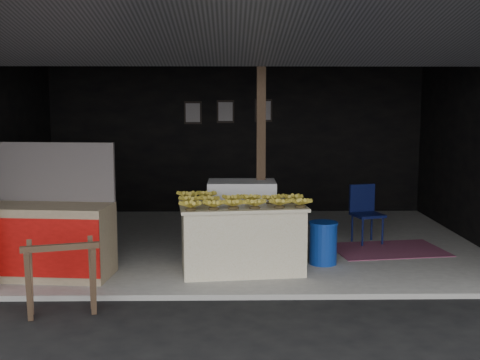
{
  "coord_description": "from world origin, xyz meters",
  "views": [
    {
      "loc": [
        -0.12,
        -6.22,
        2.12
      ],
      "look_at": [
        0.01,
        1.54,
        1.1
      ],
      "focal_mm": 45.0,
      "sensor_mm": 36.0,
      "label": 1
    }
  ],
  "objects_px": {
    "white_crate": "(242,218)",
    "plastic_chair": "(365,209)",
    "banana_table": "(242,237)",
    "water_barrel": "(323,244)",
    "sawhorse": "(61,271)",
    "neighbor_stall": "(46,237)"
  },
  "relations": [
    {
      "from": "white_crate",
      "to": "plastic_chair",
      "type": "distance_m",
      "value": 1.94
    },
    {
      "from": "banana_table",
      "to": "plastic_chair",
      "type": "height_order",
      "value": "plastic_chair"
    },
    {
      "from": "water_barrel",
      "to": "white_crate",
      "type": "bearing_deg",
      "value": 154.08
    },
    {
      "from": "water_barrel",
      "to": "banana_table",
      "type": "bearing_deg",
      "value": -165.56
    },
    {
      "from": "banana_table",
      "to": "sawhorse",
      "type": "height_order",
      "value": "banana_table"
    },
    {
      "from": "banana_table",
      "to": "plastic_chair",
      "type": "bearing_deg",
      "value": 31.88
    },
    {
      "from": "plastic_chair",
      "to": "banana_table",
      "type": "bearing_deg",
      "value": -157.33
    },
    {
      "from": "white_crate",
      "to": "sawhorse",
      "type": "xyz_separation_m",
      "value": [
        -1.83,
        -2.17,
        -0.1
      ]
    },
    {
      "from": "neighbor_stall",
      "to": "plastic_chair",
      "type": "height_order",
      "value": "neighbor_stall"
    },
    {
      "from": "neighbor_stall",
      "to": "water_barrel",
      "type": "xyz_separation_m",
      "value": [
        3.36,
        0.49,
        -0.22
      ]
    },
    {
      "from": "neighbor_stall",
      "to": "water_barrel",
      "type": "relative_size",
      "value": 3.09
    },
    {
      "from": "neighbor_stall",
      "to": "sawhorse",
      "type": "relative_size",
      "value": 1.98
    },
    {
      "from": "banana_table",
      "to": "water_barrel",
      "type": "xyz_separation_m",
      "value": [
        1.04,
        0.27,
        -0.16
      ]
    },
    {
      "from": "white_crate",
      "to": "water_barrel",
      "type": "xyz_separation_m",
      "value": [
        1.03,
        -0.5,
        -0.24
      ]
    },
    {
      "from": "banana_table",
      "to": "neighbor_stall",
      "type": "bearing_deg",
      "value": 179.06
    },
    {
      "from": "banana_table",
      "to": "sawhorse",
      "type": "relative_size",
      "value": 1.99
    },
    {
      "from": "banana_table",
      "to": "white_crate",
      "type": "height_order",
      "value": "white_crate"
    },
    {
      "from": "sawhorse",
      "to": "plastic_chair",
      "type": "bearing_deg",
      "value": 22.17
    },
    {
      "from": "banana_table",
      "to": "water_barrel",
      "type": "relative_size",
      "value": 3.1
    },
    {
      "from": "white_crate",
      "to": "water_barrel",
      "type": "height_order",
      "value": "white_crate"
    },
    {
      "from": "neighbor_stall",
      "to": "sawhorse",
      "type": "bearing_deg",
      "value": -60.86
    },
    {
      "from": "sawhorse",
      "to": "plastic_chair",
      "type": "distance_m",
      "value": 4.63
    }
  ]
}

